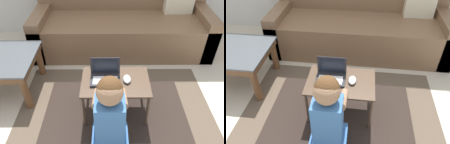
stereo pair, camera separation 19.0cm
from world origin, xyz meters
The scene contains 7 objects.
ground_plane centered at (0.00, 0.00, 0.00)m, with size 16.00×16.00×0.00m, color beige.
area_rug centered at (0.06, -0.15, 0.00)m, with size 1.87×1.70×0.01m.
couch centered at (0.18, 1.25, 0.28)m, with size 2.22×0.83×0.80m.
laptop_desk centered at (0.06, 0.05, 0.34)m, with size 0.59×0.40×0.38m.
laptop centered at (-0.03, 0.08, 0.41)m, with size 0.26×0.18×0.19m.
computer_mouse centered at (0.16, 0.06, 0.40)m, with size 0.07×0.11×0.04m.
person_seated centered at (0.01, -0.35, 0.36)m, with size 0.28×0.39×0.75m.
Camera 1 is at (0.02, -1.38, 1.63)m, focal length 35.00 mm.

